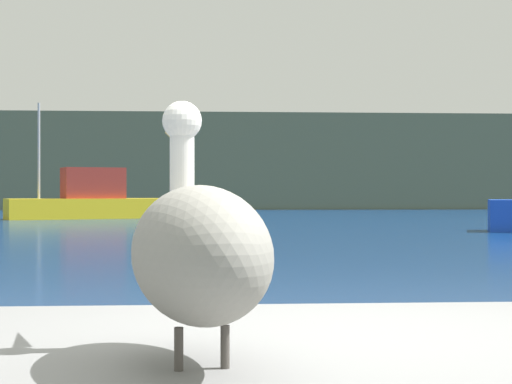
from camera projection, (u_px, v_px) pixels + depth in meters
The scene contains 3 objects.
hillside_backdrop at pixel (206, 165), 67.71m from camera, with size 140.00×17.90×6.85m, color #5B664C.
pelican at pixel (198, 250), 2.78m from camera, with size 0.60×1.26×0.91m.
fishing_boat_yellow at pixel (88, 201), 40.46m from camera, with size 7.78×4.58×5.46m.
Camera 1 is at (-0.63, -3.44, 1.35)m, focal length 59.24 mm.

